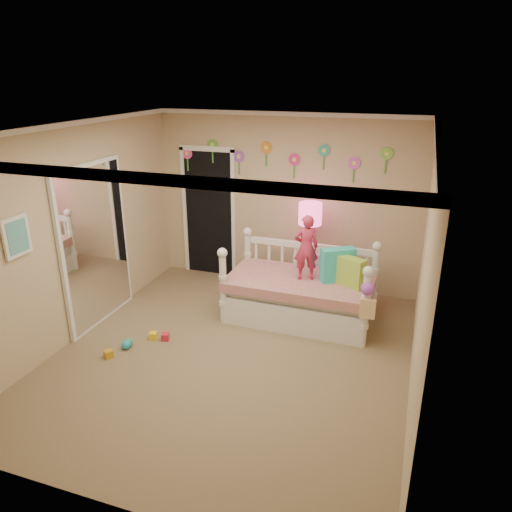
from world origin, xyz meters
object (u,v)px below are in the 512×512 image
at_px(table_lamp, 310,220).
at_px(child, 306,247).
at_px(nightstand, 308,274).
at_px(daybed, 300,282).

bearing_deg(table_lamp, child, -80.49).
height_order(child, table_lamp, child).
relative_size(child, nightstand, 1.26).
relative_size(daybed, nightstand, 2.79).
bearing_deg(nightstand, child, -89.25).
bearing_deg(nightstand, daybed, -94.17).
bearing_deg(table_lamp, daybed, -85.41).
bearing_deg(nightstand, table_lamp, 81.24).
bearing_deg(daybed, table_lamp, 95.25).
xyz_separation_m(child, table_lamp, (-0.12, 0.72, 0.15)).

